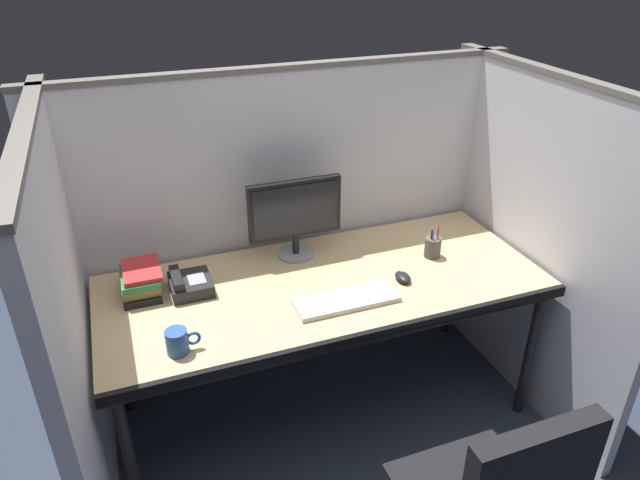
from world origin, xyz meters
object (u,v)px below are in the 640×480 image
object	(u,v)px
keyboard_main	(346,300)
desk_phone	(189,284)
pen_cup	(433,247)
coffee_mug	(178,342)
computer_mouse	(403,277)
desk	(325,293)
monitor_center	(295,213)
book_stack	(140,281)

from	to	relation	value
keyboard_main	desk_phone	size ratio (longest dim) A/B	2.26
pen_cup	coffee_mug	world-z (taller)	pen_cup
computer_mouse	desk	bearing A→B (deg)	163.16
coffee_mug	desk_phone	bearing A→B (deg)	75.25
monitor_center	keyboard_main	bearing A→B (deg)	-80.96
computer_mouse	coffee_mug	xyz separation A→B (m)	(-0.98, -0.14, 0.03)
desk	book_stack	bearing A→B (deg)	164.94
desk	desk_phone	world-z (taller)	desk_phone
pen_cup	keyboard_main	bearing A→B (deg)	-158.18
pen_cup	desk_phone	world-z (taller)	pen_cup
monitor_center	pen_cup	size ratio (longest dim) A/B	2.62
desk	desk_phone	distance (m)	0.58
monitor_center	pen_cup	bearing A→B (deg)	-21.49
desk	pen_cup	distance (m)	0.56
desk	coffee_mug	bearing A→B (deg)	-159.70
pen_cup	desk_phone	size ratio (longest dim) A/B	0.86
book_stack	pen_cup	xyz separation A→B (m)	(1.29, -0.16, -0.01)
monitor_center	coffee_mug	xyz separation A→B (m)	(-0.61, -0.52, -0.17)
keyboard_main	computer_mouse	size ratio (longest dim) A/B	4.48
desk	book_stack	world-z (taller)	book_stack
desk_phone	computer_mouse	bearing A→B (deg)	-15.60
desk_phone	coffee_mug	distance (m)	0.40
book_stack	desk_phone	distance (m)	0.20
pen_cup	book_stack	bearing A→B (deg)	173.06
monitor_center	book_stack	bearing A→B (deg)	-173.94
keyboard_main	desk	bearing A→B (deg)	100.22
desk	pen_cup	bearing A→B (deg)	4.47
computer_mouse	pen_cup	xyz separation A→B (m)	(0.23, 0.14, 0.03)
keyboard_main	pen_cup	distance (m)	0.56
monitor_center	coffee_mug	bearing A→B (deg)	-139.95
pen_cup	desk_phone	xyz separation A→B (m)	(-1.10, 0.10, -0.02)
desk_phone	monitor_center	bearing A→B (deg)	14.00
keyboard_main	book_stack	world-z (taller)	book_stack
monitor_center	book_stack	world-z (taller)	monitor_center
computer_mouse	desk_phone	size ratio (longest dim) A/B	0.51
computer_mouse	book_stack	distance (m)	1.11
desk	pen_cup	world-z (taller)	pen_cup
computer_mouse	monitor_center	bearing A→B (deg)	134.25
coffee_mug	book_stack	bearing A→B (deg)	101.22
pen_cup	coffee_mug	xyz separation A→B (m)	(-1.20, -0.29, -0.00)
keyboard_main	desk_phone	distance (m)	0.66
desk	computer_mouse	bearing A→B (deg)	-16.84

